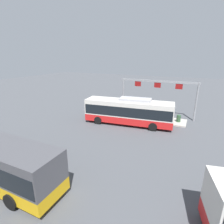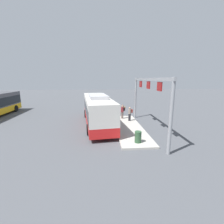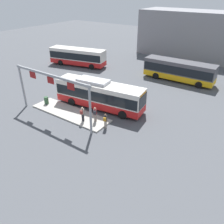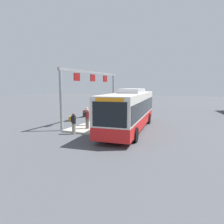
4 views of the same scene
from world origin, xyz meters
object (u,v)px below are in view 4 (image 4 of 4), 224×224
Objects in this scene: person_waiting_near at (87,118)px; trash_bin at (120,112)px; person_boarding at (73,123)px; person_waiting_mid at (87,116)px; bus_main at (130,108)px.

trash_bin is at bearing 59.86° from person_waiting_near.
person_boarding is 1.00× the size of person_waiting_mid.
person_waiting_mid reaches higher than trash_bin.
person_waiting_mid is (-1.13, -0.73, 0.00)m from person_waiting_near.
bus_main is at bearing 22.99° from person_boarding.
person_waiting_mid is (-2.68, -0.46, 0.16)m from person_boarding.
trash_bin is (-6.47, 0.57, -0.44)m from person_waiting_mid.
person_waiting_near is (1.81, -3.11, -0.76)m from bus_main.
person_waiting_mid reaches higher than person_boarding.
person_waiting_near reaches higher than person_boarding.
trash_bin is at bearing 72.34° from person_waiting_mid.
person_waiting_near and person_waiting_mid have the same top height.
person_waiting_mid is (0.69, -3.84, -0.76)m from bus_main.
person_waiting_near is at bearing -69.91° from person_waiting_mid.
bus_main is 6.67× the size of person_waiting_near.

